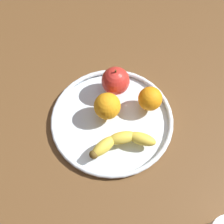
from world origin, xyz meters
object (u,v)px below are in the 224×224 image
object	(u,v)px
fruit_bowl	(112,120)
apple	(115,81)
banana	(121,142)
orange_front_right	(150,99)
orange_back_left	(107,106)

from	to	relation	value
fruit_bowl	apple	xyz separation A→B (cm)	(-4.12, -7.89, 4.55)
banana	apple	world-z (taller)	apple
fruit_bowl	apple	distance (cm)	9.99
fruit_bowl	apple	bearing A→B (deg)	-117.54
fruit_bowl	banana	world-z (taller)	banana
banana	apple	size ratio (longest dim) A/B	2.09
fruit_bowl	banana	bearing A→B (deg)	85.02
banana	orange_front_right	xyz separation A→B (cm)	(-10.94, -7.44, 1.56)
orange_front_right	banana	bearing A→B (deg)	34.21
fruit_bowl	orange_front_right	world-z (taller)	orange_front_right
orange_back_left	fruit_bowl	bearing A→B (deg)	106.13
orange_front_right	fruit_bowl	bearing A→B (deg)	-0.56
banana	orange_back_left	world-z (taller)	orange_back_left
orange_back_left	orange_front_right	bearing A→B (deg)	169.86
fruit_bowl	apple	size ratio (longest dim) A/B	3.84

